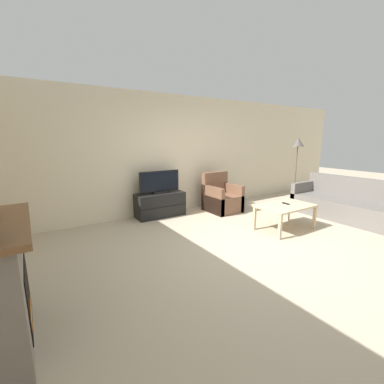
% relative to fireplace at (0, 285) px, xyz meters
% --- Properties ---
extents(ground_plane, '(24.00, 24.00, 0.00)m').
position_rel_fireplace_xyz_m(ground_plane, '(3.31, 0.33, -0.55)').
color(ground_plane, tan).
extents(wall_back, '(12.00, 0.06, 2.70)m').
position_rel_fireplace_xyz_m(wall_back, '(3.31, 2.90, 0.80)').
color(wall_back, beige).
rests_on(wall_back, ground).
extents(fireplace, '(0.47, 1.26, 1.08)m').
position_rel_fireplace_xyz_m(fireplace, '(0.00, 0.00, 0.00)').
color(fireplace, slate).
rests_on(fireplace, ground).
extents(tv_stand, '(1.09, 0.44, 0.53)m').
position_rel_fireplace_xyz_m(tv_stand, '(2.72, 2.61, -0.28)').
color(tv_stand, black).
rests_on(tv_stand, ground).
extents(tv, '(0.94, 0.18, 0.49)m').
position_rel_fireplace_xyz_m(tv, '(2.72, 2.61, 0.21)').
color(tv, black).
rests_on(tv, tv_stand).
extents(armchair, '(0.70, 0.76, 0.92)m').
position_rel_fireplace_xyz_m(armchair, '(4.15, 2.20, -0.25)').
color(armchair, brown).
rests_on(armchair, ground).
extents(coffee_table, '(1.10, 0.67, 0.48)m').
position_rel_fireplace_xyz_m(coffee_table, '(4.35, 0.54, -0.12)').
color(coffee_table, '#CCB289').
rests_on(coffee_table, ground).
extents(remote, '(0.04, 0.15, 0.02)m').
position_rel_fireplace_xyz_m(remote, '(4.42, 0.59, -0.06)').
color(remote, black).
rests_on(remote, coffee_table).
extents(couch, '(0.89, 2.19, 0.88)m').
position_rel_fireplace_xyz_m(couch, '(6.07, 0.23, -0.26)').
color(couch, '#66605B').
rests_on(couch, ground).
extents(floor_lamp, '(0.30, 0.30, 1.74)m').
position_rel_fireplace_xyz_m(floor_lamp, '(6.11, 1.61, 0.94)').
color(floor_lamp, black).
rests_on(floor_lamp, ground).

